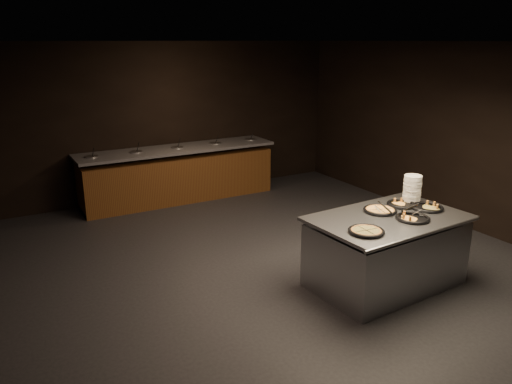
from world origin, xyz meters
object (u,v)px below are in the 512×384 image
(plate_stack, at_px, (412,189))
(pan_veggie_whole, at_px, (366,231))
(serving_counter, at_px, (386,252))
(pan_cheese_whole, at_px, (380,210))

(plate_stack, bearing_deg, pan_veggie_whole, -156.39)
(serving_counter, relative_size, pan_cheese_whole, 4.67)
(pan_veggie_whole, relative_size, pan_cheese_whole, 0.97)
(plate_stack, relative_size, pan_cheese_whole, 0.85)
(serving_counter, xyz_separation_m, pan_cheese_whole, (0.04, 0.19, 0.48))
(pan_veggie_whole, height_order, pan_cheese_whole, same)
(plate_stack, bearing_deg, serving_counter, -157.01)
(plate_stack, relative_size, pan_veggie_whole, 0.87)
(serving_counter, height_order, pan_veggie_whole, pan_veggie_whole)
(serving_counter, distance_m, plate_stack, 0.97)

